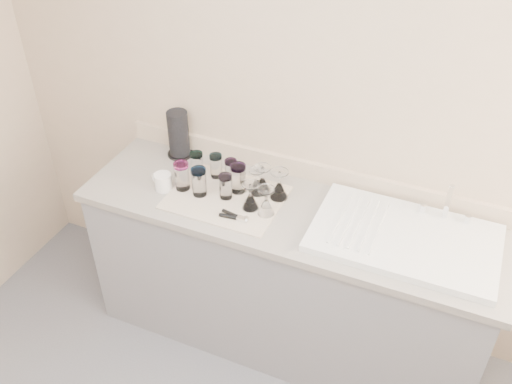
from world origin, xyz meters
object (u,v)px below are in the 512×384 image
at_px(goblet_back_left, 257,185).
at_px(goblet_front_left, 250,200).
at_px(goblet_front_right, 266,205).
at_px(white_mug, 163,182).
at_px(tumbler_cyan, 216,166).
at_px(paper_towel_roll, 179,134).
at_px(tumbler_blue, 199,182).
at_px(tumbler_teal, 197,164).
at_px(sink_unit, 405,238).
at_px(tumbler_purple, 231,171).
at_px(tumbler_lavender, 226,186).
at_px(tumbler_magenta, 182,176).
at_px(goblet_extra, 262,183).
at_px(goblet_back_right, 279,189).
at_px(can_opener, 234,217).
at_px(tumbler_extra, 238,178).

distance_m(goblet_back_left, goblet_front_left, 0.12).
bearing_deg(goblet_front_right, white_mug, -178.18).
distance_m(tumbler_cyan, paper_towel_roll, 0.30).
distance_m(tumbler_blue, goblet_front_right, 0.36).
bearing_deg(goblet_front_left, tumbler_teal, 158.31).
height_order(sink_unit, tumbler_purple, sink_unit).
xyz_separation_m(tumbler_blue, paper_towel_roll, (-0.27, 0.28, 0.04)).
height_order(tumbler_cyan, tumbler_lavender, tumbler_lavender).
xyz_separation_m(tumbler_magenta, goblet_front_left, (0.37, -0.01, -0.03)).
relative_size(goblet_front_right, white_mug, 1.13).
bearing_deg(tumbler_lavender, tumbler_blue, -167.90).
bearing_deg(white_mug, goblet_extra, 19.47).
relative_size(goblet_back_left, goblet_front_left, 0.98).
xyz_separation_m(goblet_back_left, goblet_back_right, (0.11, 0.01, 0.01)).
relative_size(goblet_back_right, goblet_extra, 1.04).
xyz_separation_m(sink_unit, tumbler_purple, (-0.90, 0.10, 0.05)).
distance_m(tumbler_lavender, goblet_back_right, 0.26).
distance_m(tumbler_lavender, can_opener, 0.18).
xyz_separation_m(tumbler_magenta, goblet_front_right, (0.46, -0.02, -0.03)).
height_order(tumbler_extra, goblet_extra, tumbler_extra).
distance_m(tumbler_purple, white_mug, 0.35).
height_order(tumbler_lavender, goblet_front_left, goblet_front_left).
distance_m(tumbler_cyan, tumbler_lavender, 0.19).
xyz_separation_m(tumbler_teal, tumbler_magenta, (-0.01, -0.14, 0.01)).
distance_m(tumbler_cyan, tumbler_magenta, 0.19).
height_order(goblet_back_left, can_opener, goblet_back_left).
distance_m(tumbler_blue, goblet_back_left, 0.28).
bearing_deg(sink_unit, tumbler_cyan, 174.07).
bearing_deg(tumbler_purple, white_mug, -146.77).
bearing_deg(tumbler_extra, goblet_extra, 19.82).
bearing_deg(goblet_back_right, tumbler_extra, -171.32).
height_order(goblet_extra, white_mug, goblet_extra).
distance_m(sink_unit, goblet_front_left, 0.73).
distance_m(tumbler_lavender, paper_towel_roll, 0.47).
relative_size(tumbler_purple, goblet_back_left, 0.90).
bearing_deg(tumbler_blue, goblet_back_left, 25.68).
relative_size(tumbler_teal, goblet_back_left, 0.94).
relative_size(sink_unit, paper_towel_roll, 3.14).
relative_size(tumbler_purple, goblet_back_right, 0.80).
xyz_separation_m(tumbler_cyan, white_mug, (-0.20, -0.20, -0.03)).
bearing_deg(tumbler_purple, tumbler_extra, -41.90).
relative_size(goblet_back_right, goblet_front_left, 1.09).
bearing_deg(goblet_back_left, goblet_extra, 37.72).
distance_m(sink_unit, tumbler_lavender, 0.87).
relative_size(tumbler_cyan, paper_towel_roll, 0.49).
relative_size(tumbler_purple, goblet_front_right, 0.85).
bearing_deg(goblet_back_right, white_mug, -164.39).
relative_size(tumbler_cyan, goblet_extra, 0.87).
xyz_separation_m(tumbler_lavender, can_opener, (0.11, -0.13, -0.06)).
bearing_deg(tumbler_purple, goblet_extra, -7.10).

